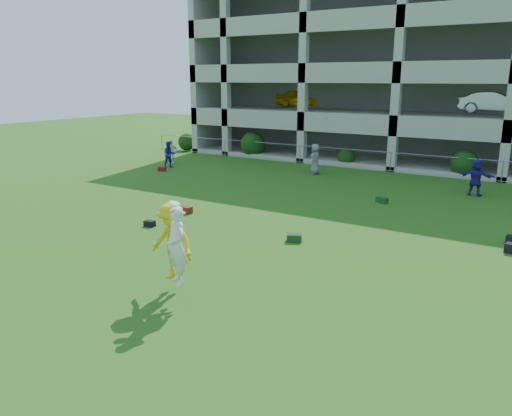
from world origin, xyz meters
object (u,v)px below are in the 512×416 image
Objects in this scene: bystander_a at (169,155)px; frisbee_contest at (173,243)px; crate_d at (511,248)px; bystander_b at (171,152)px; parking_garage at (434,69)px; bystander_c at (315,159)px; bystander_d at (476,177)px.

frisbee_contest is (12.71, -14.13, 0.56)m from bystander_a.
crate_d is at bearing -75.96° from bystander_a.
bystander_b is 19.32m from parking_garage.
crate_d is at bearing -69.59° from parking_garage.
bystander_a is 0.93× the size of bystander_c.
bystander_d is 8.30m from crate_d.
bystander_a is at bearing 131.97° from frisbee_contest.
bystander_c reaches higher than crate_d.
bystander_d is 14.68m from parking_garage.
frisbee_contest is at bearing -131.03° from crate_d.
crate_d is (20.59, -7.23, -0.63)m from bystander_b.
frisbee_contest is at bearing -88.67° from parking_garage.
bystander_b is 0.89× the size of bystander_d.
bystander_b is 0.05× the size of parking_garage.
bystander_a is 0.75× the size of frisbee_contest.
bystander_a is at bearing -77.85° from bystander_b.
crate_d is at bearing 48.97° from frisbee_contest.
bystander_a is at bearing -129.70° from parking_garage.
crate_d is (11.13, -8.90, -0.72)m from bystander_c.
bystander_a is 9.03m from bystander_c.
bystander_c is 17.45m from frisbee_contest.
bystander_a is 0.05× the size of parking_garage.
parking_garage reaches higher than bystander_c.
bystander_b is (-0.88, 1.14, -0.03)m from bystander_a.
bystander_b is 0.72× the size of frisbee_contest.
parking_garage is at bearing 91.33° from frisbee_contest.
parking_garage reaches higher than frisbee_contest.
bystander_d reaches higher than bystander_a.
crate_d is (2.36, -7.92, -0.73)m from bystander_d.
bystander_d is at bearing 73.78° from frisbee_contest.
crate_d is (19.71, -6.09, -0.66)m from bystander_a.
bystander_d is 5.00× the size of crate_d.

